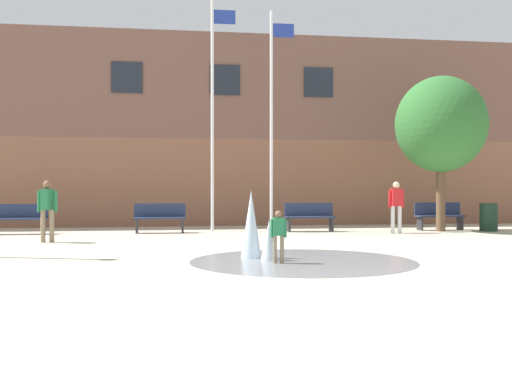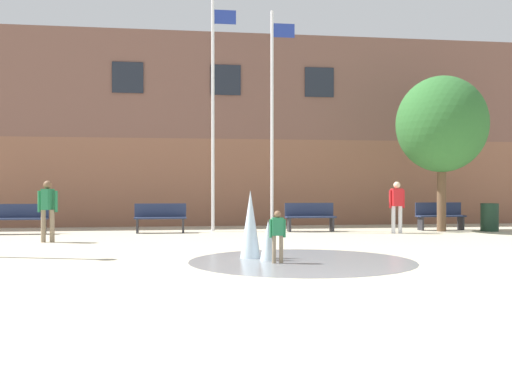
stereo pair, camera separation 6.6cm
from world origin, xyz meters
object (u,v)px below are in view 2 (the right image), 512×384
object	(u,v)px
park_bench_left_of_flagpoles	(20,218)
trash_can	(490,217)
park_bench_near_trashcan	(440,216)
street_tree_near_building	(442,125)
adult_near_bench	(397,203)
flagpole_right	(273,114)
flagpole_left	(214,107)
teen_by_trashcan	(48,206)
child_running	(278,232)
park_bench_under_right_flagpole	(310,216)
park_bench_under_left_flagpole	(160,217)

from	to	relation	value
park_bench_left_of_flagpoles	trash_can	size ratio (longest dim) A/B	1.78
park_bench_near_trashcan	street_tree_near_building	distance (m)	3.01
park_bench_left_of_flagpoles	adult_near_bench	distance (m)	11.48
flagpole_right	flagpole_left	bearing A→B (deg)	180.00
teen_by_trashcan	child_running	distance (m)	7.19
park_bench_under_right_flagpole	park_bench_near_trashcan	size ratio (longest dim) A/B	1.00
street_tree_near_building	park_bench_under_right_flagpole	bearing A→B (deg)	172.00
park_bench_under_right_flagpole	street_tree_near_building	bearing A→B (deg)	-8.00
flagpole_right	adult_near_bench	bearing A→B (deg)	-25.50
park_bench_under_right_flagpole	park_bench_near_trashcan	world-z (taller)	same
trash_can	street_tree_near_building	bearing A→B (deg)	174.11
teen_by_trashcan	child_running	size ratio (longest dim) A/B	1.61
park_bench_near_trashcan	teen_by_trashcan	size ratio (longest dim) A/B	1.01
trash_can	park_bench_under_left_flagpole	bearing A→B (deg)	175.66
park_bench_under_left_flagpole	child_running	world-z (taller)	child_running
park_bench_left_of_flagpoles	park_bench_under_left_flagpole	world-z (taller)	same
child_running	trash_can	bearing A→B (deg)	38.30
park_bench_under_right_flagpole	adult_near_bench	xyz separation A→B (m)	(2.45, -1.18, 0.45)
park_bench_under_right_flagpole	flagpole_left	world-z (taller)	flagpole_left
flagpole_left	trash_can	xyz separation A→B (m)	(8.81, -1.27, -3.56)
flagpole_right	trash_can	size ratio (longest dim) A/B	7.98
park_bench_near_trashcan	street_tree_near_building	xyz separation A→B (m)	(-0.22, -0.57, 2.95)
park_bench_left_of_flagpoles	flagpole_right	distance (m)	8.52
flagpole_right	child_running	bearing A→B (deg)	-99.08
flagpole_right	street_tree_near_building	distance (m)	5.44
trash_can	park_bench_left_of_flagpoles	bearing A→B (deg)	176.59
flagpole_right	trash_can	distance (m)	7.76
flagpole_left	trash_can	bearing A→B (deg)	-8.23
park_bench_under_right_flagpole	street_tree_near_building	xyz separation A→B (m)	(4.19, -0.59, 2.95)
park_bench_under_left_flagpole	park_bench_under_right_flagpole	distance (m)	4.76
child_running	trash_can	distance (m)	10.81
park_bench_near_trashcan	child_running	world-z (taller)	child_running
teen_by_trashcan	street_tree_near_building	distance (m)	12.22
adult_near_bench	flagpole_left	xyz separation A→B (m)	(-5.51, 1.71, 3.08)
park_bench_left_of_flagpoles	adult_near_bench	bearing A→B (deg)	-6.55
adult_near_bench	flagpole_right	world-z (taller)	flagpole_right
park_bench_near_trashcan	teen_by_trashcan	bearing A→B (deg)	-167.08
park_bench_near_trashcan	street_tree_near_building	size ratio (longest dim) A/B	0.32
park_bench_near_trashcan	flagpole_left	size ratio (longest dim) A/B	0.21
flagpole_left	trash_can	world-z (taller)	flagpole_left
park_bench_under_left_flagpole	park_bench_near_trashcan	xyz separation A→B (m)	(9.16, -0.06, 0.00)
flagpole_left	street_tree_near_building	size ratio (longest dim) A/B	1.51
teen_by_trashcan	trash_can	distance (m)	13.49
flagpole_left	park_bench_under_left_flagpole	bearing A→B (deg)	-164.34
teen_by_trashcan	flagpole_right	distance (m)	7.80
park_bench_left_of_flagpoles	park_bench_under_right_flagpole	size ratio (longest dim) A/B	1.00
park_bench_near_trashcan	adult_near_bench	size ratio (longest dim) A/B	1.01
park_bench_near_trashcan	flagpole_right	bearing A→B (deg)	174.41
park_bench_near_trashcan	adult_near_bench	world-z (taller)	adult_near_bench
park_bench_under_right_flagpole	street_tree_near_building	distance (m)	5.16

